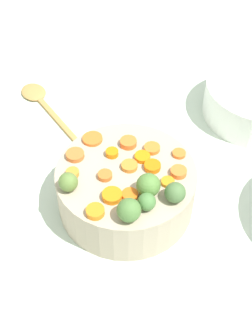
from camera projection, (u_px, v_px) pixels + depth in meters
tabletop at (139, 192)px, 0.96m from camera, size 2.40×2.40×0.02m
serving_bowl_carrots at (126, 188)px, 0.89m from camera, size 0.26×0.26×0.10m
carrot_slice_0 at (142, 157)px, 0.87m from camera, size 0.04×0.04×0.01m
carrot_slice_1 at (179, 154)px, 0.88m from camera, size 0.03×0.03×0.01m
carrot_slice_2 at (95, 211)px, 0.79m from camera, size 0.04×0.04×0.01m
carrot_slice_3 at (75, 155)px, 0.88m from camera, size 0.05×0.05×0.01m
carrot_slice_4 at (92, 139)px, 0.91m from camera, size 0.05×0.05×0.01m
carrot_slice_5 at (179, 172)px, 0.85m from camera, size 0.04×0.04×0.01m
carrot_slice_6 at (112, 153)px, 0.88m from camera, size 0.03×0.03×0.01m
carrot_slice_7 at (153, 166)px, 0.86m from camera, size 0.03×0.03×0.01m
carrot_slice_8 at (73, 173)px, 0.85m from camera, size 0.03×0.03×0.01m
carrot_slice_9 at (151, 147)px, 0.89m from camera, size 0.04×0.04×0.01m
carrot_slice_10 at (126, 144)px, 0.90m from camera, size 0.04×0.04×0.01m
carrot_slice_11 at (112, 196)px, 0.81m from camera, size 0.05×0.05×0.01m
carrot_slice_12 at (105, 175)px, 0.84m from camera, size 0.04×0.04×0.01m
carrot_slice_13 at (130, 195)px, 0.81m from camera, size 0.04×0.04×0.01m
carrot_slice_14 at (166, 183)px, 0.83m from camera, size 0.03×0.03×0.01m
carrot_slice_15 at (129, 166)px, 0.86m from camera, size 0.04×0.04×0.01m
brussels_sprout_0 at (175, 193)px, 0.80m from camera, size 0.04×0.04×0.04m
brussels_sprout_1 at (147, 202)px, 0.79m from camera, size 0.03×0.03×0.03m
brussels_sprout_2 at (148, 185)px, 0.80m from camera, size 0.04×0.04×0.04m
brussels_sprout_3 at (68, 182)px, 0.81m from camera, size 0.03×0.03×0.03m
brussels_sprout_4 at (129, 210)px, 0.77m from camera, size 0.04×0.04×0.04m
wooden_spoon at (42, 101)px, 1.13m from camera, size 0.29×0.06×0.01m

